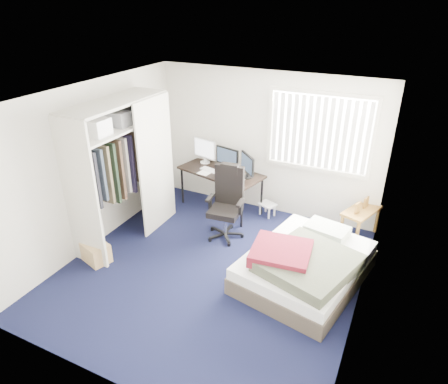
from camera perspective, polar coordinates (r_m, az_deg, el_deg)
The scene contains 10 objects.
ground at distance 5.89m, azimuth -1.73°, elevation -11.04°, with size 4.20×4.20×0.00m, color black.
room_shell at distance 5.11m, azimuth -1.96°, elevation 2.49°, with size 4.20×4.20×4.20m.
window_assembly at distance 6.61m, azimuth 13.46°, elevation 8.26°, with size 1.72×0.09×1.32m.
closet at distance 6.26m, azimuth -14.52°, elevation 4.69°, with size 0.64×1.84×2.22m.
desk at distance 7.13m, azimuth -0.31°, elevation 3.28°, with size 1.64×1.05×1.21m.
office_chair at distance 6.44m, azimuth 0.38°, elevation -2.52°, with size 0.62×0.62×1.21m.
footstool at distance 7.17m, azimuth 6.23°, elevation -2.04°, with size 0.35×0.32×0.23m.
nightstand at distance 6.77m, azimuth 19.01°, elevation -2.85°, with size 0.59×0.80×0.68m.
bed at distance 5.65m, azimuth 11.43°, elevation -10.13°, with size 1.74×2.10×0.62m.
pine_box at distance 6.28m, azimuth -17.80°, elevation -8.21°, with size 0.40×0.30×0.30m, color tan.
Camera 1 is at (2.18, -4.13, 3.59)m, focal length 32.00 mm.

